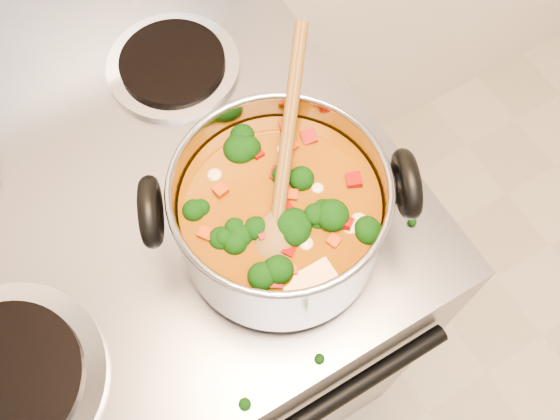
% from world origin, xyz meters
% --- Properties ---
extents(electric_range, '(0.74, 0.67, 1.08)m').
position_xyz_m(electric_range, '(-0.07, 1.16, 0.47)').
color(electric_range, gray).
rests_on(electric_range, ground).
extents(stockpot, '(0.29, 0.23, 0.14)m').
position_xyz_m(stockpot, '(0.10, 1.00, 1.00)').
color(stockpot, '#A1A1A9').
rests_on(stockpot, electric_range).
extents(wooden_spoon, '(0.19, 0.23, 0.09)m').
position_xyz_m(wooden_spoon, '(0.11, 1.02, 1.04)').
color(wooden_spoon, brown).
rests_on(wooden_spoon, stockpot).
extents(cooktop_crumbs, '(0.30, 0.27, 0.01)m').
position_xyz_m(cooktop_crumbs, '(0.15, 1.05, 0.92)').
color(cooktop_crumbs, black).
rests_on(cooktop_crumbs, electric_range).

